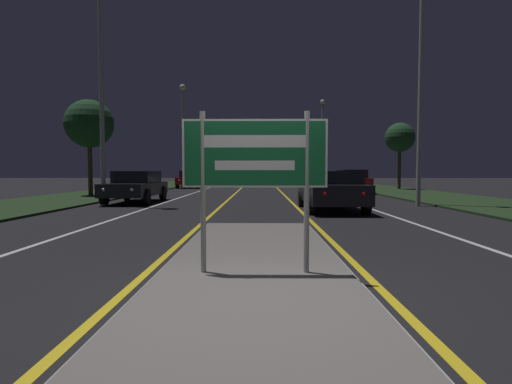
% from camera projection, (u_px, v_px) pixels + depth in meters
% --- Properties ---
extents(ground_plane, '(160.00, 160.00, 0.00)m').
position_uv_depth(ground_plane, '(254.00, 296.00, 4.48)').
color(ground_plane, black).
extents(median_island, '(2.61, 9.84, 0.10)m').
position_uv_depth(median_island, '(255.00, 276.00, 5.15)').
color(median_island, '#999993').
rests_on(median_island, ground_plane).
extents(verge_left, '(5.00, 100.00, 0.08)m').
position_uv_depth(verge_left, '(105.00, 193.00, 24.54)').
color(verge_left, '#1E3319').
rests_on(verge_left, ground_plane).
extents(verge_right, '(5.00, 100.00, 0.08)m').
position_uv_depth(verge_right, '(414.00, 194.00, 24.35)').
color(verge_right, '#1E3319').
rests_on(verge_right, ground_plane).
extents(centre_line_yellow_left, '(0.12, 70.00, 0.01)m').
position_uv_depth(centre_line_yellow_left, '(239.00, 190.00, 29.46)').
color(centre_line_yellow_left, gold).
rests_on(centre_line_yellow_left, ground_plane).
extents(centre_line_yellow_right, '(0.12, 70.00, 0.01)m').
position_uv_depth(centre_line_yellow_right, '(279.00, 190.00, 29.43)').
color(centre_line_yellow_right, gold).
rests_on(centre_line_yellow_right, ground_plane).
extents(lane_line_white_left, '(0.12, 70.00, 0.01)m').
position_uv_depth(lane_line_white_left, '(202.00, 190.00, 29.48)').
color(lane_line_white_left, silver).
rests_on(lane_line_white_left, ground_plane).
extents(lane_line_white_right, '(0.12, 70.00, 0.01)m').
position_uv_depth(lane_line_white_right, '(316.00, 190.00, 29.40)').
color(lane_line_white_right, silver).
rests_on(lane_line_white_right, ground_plane).
extents(edge_line_white_left, '(0.10, 70.00, 0.01)m').
position_uv_depth(edge_line_white_left, '(162.00, 190.00, 29.51)').
color(edge_line_white_left, silver).
rests_on(edge_line_white_left, ground_plane).
extents(edge_line_white_right, '(0.10, 70.00, 0.01)m').
position_uv_depth(edge_line_white_right, '(357.00, 190.00, 29.37)').
color(edge_line_white_right, silver).
rests_on(edge_line_white_right, ground_plane).
extents(highway_sign, '(1.84, 0.07, 2.06)m').
position_uv_depth(highway_sign, '(255.00, 161.00, 5.06)').
color(highway_sign, '#9E9E99').
rests_on(highway_sign, median_island).
extents(streetlight_left_near, '(0.62, 0.62, 11.10)m').
position_uv_depth(streetlight_left_near, '(100.00, 18.00, 15.98)').
color(streetlight_left_near, '#9E9E99').
rests_on(streetlight_left_near, ground_plane).
extents(streetlight_left_far, '(0.51, 0.51, 8.73)m').
position_uv_depth(streetlight_left_far, '(183.00, 122.00, 33.73)').
color(streetlight_left_far, '#9E9E99').
rests_on(streetlight_left_far, ground_plane).
extents(streetlight_right_near, '(0.53, 0.53, 9.51)m').
position_uv_depth(streetlight_right_near, '(421.00, 51.00, 15.68)').
color(streetlight_right_near, '#9E9E99').
rests_on(streetlight_right_near, ground_plane).
extents(streetlight_right_far, '(0.48, 0.48, 9.00)m').
position_uv_depth(streetlight_right_far, '(322.00, 132.00, 42.37)').
color(streetlight_right_far, '#9E9E99').
rests_on(streetlight_right_far, ground_plane).
extents(car_receding_0, '(2.02, 4.64, 1.41)m').
position_uv_depth(car_receding_0, '(331.00, 189.00, 14.25)').
color(car_receding_0, black).
rests_on(car_receding_0, ground_plane).
extents(car_receding_1, '(1.85, 4.72, 1.51)m').
position_uv_depth(car_receding_1, '(351.00, 181.00, 26.05)').
color(car_receding_1, maroon).
rests_on(car_receding_1, ground_plane).
extents(car_receding_2, '(2.00, 4.49, 1.48)m').
position_uv_depth(car_receding_2, '(287.00, 178.00, 38.54)').
color(car_receding_2, '#B7B7BC').
rests_on(car_receding_2, ground_plane).
extents(car_approaching_0, '(1.96, 4.59, 1.41)m').
position_uv_depth(car_approaching_0, '(136.00, 186.00, 17.91)').
color(car_approaching_0, black).
rests_on(car_approaching_0, ground_plane).
extents(car_approaching_1, '(1.97, 4.15, 1.46)m').
position_uv_depth(car_approaching_1, '(191.00, 179.00, 33.83)').
color(car_approaching_1, maroon).
rests_on(car_approaching_1, ground_plane).
extents(roadside_palm_left, '(2.64, 2.64, 5.27)m').
position_uv_depth(roadside_palm_left, '(89.00, 124.00, 22.01)').
color(roadside_palm_left, '#4C3823').
rests_on(roadside_palm_left, verge_left).
extents(roadside_palm_right, '(2.17, 2.17, 4.94)m').
position_uv_depth(roadside_palm_right, '(400.00, 138.00, 29.70)').
color(roadside_palm_right, '#4C3823').
rests_on(roadside_palm_right, verge_right).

